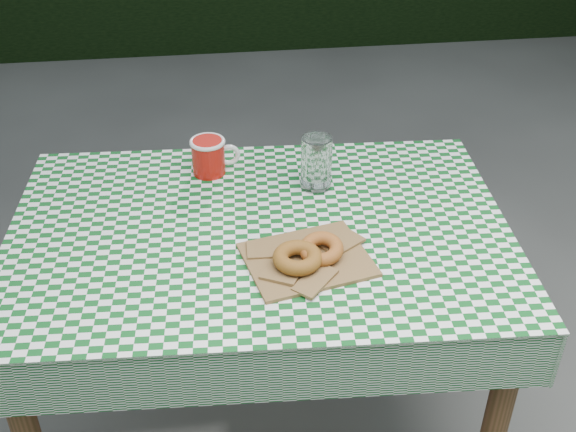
# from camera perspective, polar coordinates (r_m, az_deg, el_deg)

# --- Properties ---
(ground) EXTENTS (60.00, 60.00, 0.00)m
(ground) POSITION_cam_1_polar(r_m,az_deg,el_deg) (2.37, -1.65, -13.50)
(ground) COLOR #474743
(ground) RESTS_ON ground
(table) EXTENTS (1.23, 0.85, 0.75)m
(table) POSITION_cam_1_polar(r_m,az_deg,el_deg) (1.97, -2.04, -10.04)
(table) COLOR #4E341A
(table) RESTS_ON ground
(tablecloth) EXTENTS (1.25, 0.88, 0.01)m
(tablecloth) POSITION_cam_1_polar(r_m,az_deg,el_deg) (1.73, -2.29, -1.09)
(tablecloth) COLOR #0C4D1A
(tablecloth) RESTS_ON table
(paper_bag) EXTENTS (0.31, 0.27, 0.01)m
(paper_bag) POSITION_cam_1_polar(r_m,az_deg,el_deg) (1.62, 1.56, -3.42)
(paper_bag) COLOR olive
(paper_bag) RESTS_ON tablecloth
(bagel_front) EXTENTS (0.13, 0.13, 0.03)m
(bagel_front) POSITION_cam_1_polar(r_m,az_deg,el_deg) (1.58, 0.77, -3.34)
(bagel_front) COLOR brown
(bagel_front) RESTS_ON paper_bag
(bagel_back) EXTENTS (0.14, 0.14, 0.03)m
(bagel_back) POSITION_cam_1_polar(r_m,az_deg,el_deg) (1.61, 2.67, -2.63)
(bagel_back) COLOR #A44B22
(bagel_back) RESTS_ON paper_bag
(coffee_mug) EXTENTS (0.18, 0.18, 0.10)m
(coffee_mug) POSITION_cam_1_polar(r_m,az_deg,el_deg) (1.93, -6.36, 4.72)
(coffee_mug) COLOR #A9120A
(coffee_mug) RESTS_ON tablecloth
(drinking_glass) EXTENTS (0.10, 0.10, 0.14)m
(drinking_glass) POSITION_cam_1_polar(r_m,az_deg,el_deg) (1.85, 2.27, 4.26)
(drinking_glass) COLOR silver
(drinking_glass) RESTS_ON tablecloth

